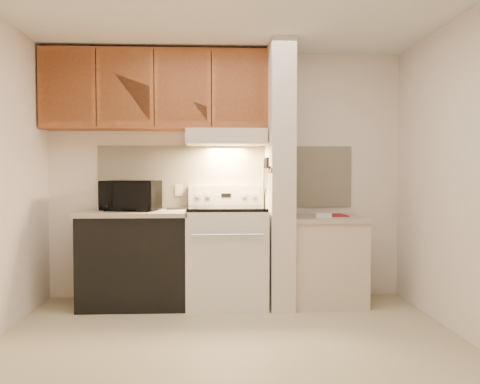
{
  "coord_description": "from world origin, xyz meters",
  "views": [
    {
      "loc": [
        -0.11,
        -3.72,
        1.27
      ],
      "look_at": [
        0.11,
        0.75,
        1.11
      ],
      "focal_mm": 38.0,
      "sensor_mm": 36.0,
      "label": 1
    }
  ],
  "objects": [
    {
      "name": "cooktop",
      "position": [
        0.0,
        1.16,
        0.94
      ],
      "size": [
        0.74,
        0.64,
        0.03
      ],
      "primitive_type": "cube",
      "color": "black",
      "rests_on": "range_body"
    },
    {
      "name": "white_box",
      "position": [
        0.92,
        1.05,
        0.87
      ],
      "size": [
        0.15,
        0.11,
        0.04
      ],
      "primitive_type": "cube",
      "rotation": [
        0.0,
        0.0,
        -0.09
      ],
      "color": "white",
      "rests_on": "right_countertop"
    },
    {
      "name": "ceiling",
      "position": [
        0.0,
        0.0,
        2.5
      ],
      "size": [
        3.6,
        3.6,
        0.0
      ],
      "primitive_type": "plane",
      "rotation": [
        3.14,
        0.0,
        0.0
      ],
      "color": "white",
      "rests_on": "wall_back"
    },
    {
      "name": "knife_blade_a",
      "position": [
        0.38,
        0.95,
        1.22
      ],
      "size": [
        0.01,
        0.03,
        0.16
      ],
      "primitive_type": "cube",
      "color": "silver",
      "rests_on": "knife_strip"
    },
    {
      "name": "knife_handle_b",
      "position": [
        0.38,
        1.03,
        1.37
      ],
      "size": [
        0.02,
        0.02,
        0.1
      ],
      "primitive_type": "cylinder",
      "color": "black",
      "rests_on": "knife_strip"
    },
    {
      "name": "cab_door_a",
      "position": [
        -1.51,
        1.17,
        2.08
      ],
      "size": [
        0.46,
        0.01,
        0.63
      ],
      "primitive_type": "cube",
      "color": "#974F28",
      "rests_on": "upper_cabinets"
    },
    {
      "name": "red_folder",
      "position": [
        1.07,
        1.25,
        0.86
      ],
      "size": [
        0.23,
        0.31,
        0.01
      ],
      "primitive_type": "cube",
      "rotation": [
        0.0,
        0.0,
        0.02
      ],
      "color": "#A7151E",
      "rests_on": "right_countertop"
    },
    {
      "name": "range_backguard",
      "position": [
        0.0,
        1.44,
        1.05
      ],
      "size": [
        0.76,
        0.08,
        0.2
      ],
      "primitive_type": "cube",
      "color": "silver",
      "rests_on": "range_body"
    },
    {
      "name": "knife_handle_c",
      "position": [
        0.38,
        1.1,
        1.37
      ],
      "size": [
        0.02,
        0.02,
        0.1
      ],
      "primitive_type": "cylinder",
      "color": "black",
      "rests_on": "knife_strip"
    },
    {
      "name": "backsplash",
      "position": [
        0.0,
        1.49,
        1.24
      ],
      "size": [
        2.6,
        0.02,
        0.63
      ],
      "primitive_type": "cube",
      "color": "#F6EDC8",
      "rests_on": "wall_back"
    },
    {
      "name": "spoon_rest",
      "position": [
        -0.48,
        1.36,
        0.92
      ],
      "size": [
        0.23,
        0.11,
        0.01
      ],
      "primitive_type": "cube",
      "rotation": [
        0.0,
        0.0,
        0.2
      ],
      "color": "black",
      "rests_on": "left_countertop"
    },
    {
      "name": "knife_handle_a",
      "position": [
        0.38,
        0.94,
        1.37
      ],
      "size": [
        0.02,
        0.02,
        0.1
      ],
      "primitive_type": "cylinder",
      "color": "black",
      "rests_on": "knife_strip"
    },
    {
      "name": "knife_handle_e",
      "position": [
        0.38,
        1.25,
        1.37
      ],
      "size": [
        0.02,
        0.02,
        0.1
      ],
      "primitive_type": "cylinder",
      "color": "black",
      "rests_on": "knife_strip"
    },
    {
      "name": "range_knob_left_inner",
      "position": [
        -0.18,
        1.4,
        1.05
      ],
      "size": [
        0.05,
        0.02,
        0.05
      ],
      "primitive_type": "cylinder",
      "rotation": [
        1.57,
        0.0,
        0.0
      ],
      "color": "silver",
      "rests_on": "range_backguard"
    },
    {
      "name": "hood_lip",
      "position": [
        0.0,
        1.07,
        1.58
      ],
      "size": [
        0.78,
        0.04,
        0.06
      ],
      "primitive_type": "cube",
      "color": "beige",
      "rests_on": "range_hood"
    },
    {
      "name": "oven_window",
      "position": [
        0.0,
        0.84,
        0.5
      ],
      "size": [
        0.5,
        0.01,
        0.3
      ],
      "primitive_type": "cube",
      "color": "black",
      "rests_on": "range_body"
    },
    {
      "name": "cab_gap_b",
      "position": [
        -0.69,
        1.16,
        2.08
      ],
      "size": [
        0.01,
        0.01,
        0.73
      ],
      "primitive_type": "cube",
      "color": "black",
      "rests_on": "upper_cabinets"
    },
    {
      "name": "range_knob_right_outer",
      "position": [
        0.28,
        1.4,
        1.05
      ],
      "size": [
        0.05,
        0.02,
        0.05
      ],
      "primitive_type": "cylinder",
      "rotation": [
        1.57,
        0.0,
        0.0
      ],
      "color": "silver",
      "rests_on": "range_backguard"
    },
    {
      "name": "oven_handle",
      "position": [
        0.0,
        0.8,
        0.72
      ],
      "size": [
        0.65,
        0.02,
        0.02
      ],
      "primitive_type": "cylinder",
      "rotation": [
        0.0,
        1.57,
        0.0
      ],
      "color": "silver",
      "rests_on": "range_body"
    },
    {
      "name": "cab_door_d",
      "position": [
        0.13,
        1.17,
        2.08
      ],
      "size": [
        0.46,
        0.01,
        0.63
      ],
      "primitive_type": "cube",
      "color": "#974F28",
      "rests_on": "upper_cabinets"
    },
    {
      "name": "right_cab_base",
      "position": [
        0.97,
        1.15,
        0.4
      ],
      "size": [
        0.7,
        0.6,
        0.81
      ],
      "primitive_type": "cube",
      "color": "beige",
      "rests_on": "floor"
    },
    {
      "name": "range_knob_right_inner",
      "position": [
        0.18,
        1.4,
        1.05
      ],
      "size": [
        0.05,
        0.02,
        0.05
      ],
      "primitive_type": "cylinder",
      "rotation": [
        1.57,
        0.0,
        0.0
      ],
      "color": "silver",
      "rests_on": "range_backguard"
    },
    {
      "name": "right_countertop",
      "position": [
        0.97,
        1.15,
        0.83
      ],
      "size": [
        0.74,
        0.64,
        0.04
      ],
      "primitive_type": "cube",
      "color": "#B4A591",
      "rests_on": "right_cab_base"
    },
    {
      "name": "knife_handle_d",
      "position": [
        0.38,
        1.19,
        1.37
      ],
      "size": [
        0.02,
        0.02,
        0.1
      ],
      "primitive_type": "cylinder",
      "color": "black",
      "rests_on": "knife_strip"
    },
    {
      "name": "wall_back",
      "position": [
        0.0,
        1.5,
        1.25
      ],
      "size": [
        3.6,
        2.5,
        0.02
      ],
      "primitive_type": "cube",
      "rotation": [
        1.57,
        0.0,
        0.0
      ],
      "color": "white",
      "rests_on": "floor"
    },
    {
      "name": "knife_blade_b",
      "position": [
        0.38,
        1.03,
        1.21
      ],
      "size": [
        0.01,
        0.04,
        0.18
      ],
      "primitive_type": "cube",
      "color": "silver",
      "rests_on": "knife_strip"
    },
    {
      "name": "cab_gap_a",
      "position": [
        -1.23,
        1.16,
        2.08
      ],
      "size": [
        0.01,
        0.01,
        0.73
      ],
      "primitive_type": "cube",
      "color": "black",
      "rests_on": "upper_cabinets"
    },
    {
      "name": "cab_door_c",
      "position": [
        -0.42,
        1.17,
        2.08
      ],
      "size": [
        0.46,
        0.01,
        0.63
      ],
      "primitive_type": "cube",
      "color": "#974F28",
      "rests_on": "upper_cabinets"
    },
    {
      "name": "oven_mitt",
      "position": [
        0.38,
        1.32,
        1.19
      ],
      "size": [
        0.03,
        0.09,
        0.22
      ],
      "primitive_type": "cube",
      "color": "slate",
      "rests_on": "partition_pillar"
    },
    {
      "name": "knife_blade_e",
      "position": [
        0.38,
        1.27,
        1.21
      ],
      "size": [
        0.01,
        0.04,
        0.18
      ],
      "primitive_type": "cube",
      "color": "silver",
      "rests_on": "knife_strip"
    },
    {
      "name": "partition_pillar",
      "position": [
        0.51,
        1.15,
        1.25
      ],
      "size": [
        0.22,
        0.7,
        2.5
      ],
      "primitive_type": "cube",
      "color": "beige",
      "rests_on": "floor"
    },
    {
      "name": "left_countertop",
      "position": [
        -0.88,
        1.17,
        0.89
      ],
      "size": [
        1.04,
        0.67,
        0.04
      ],
      "primitive_type": "cube",
      "color": "#B4A591",
      "rests_on": "dishwasher_front"
    },
    {
      "name": "knife_strip",
      "position": [
        0.39,
        1.1,
        1.32
      ],
      "size": [
        0.02,
        0.42,
        0.04
      ],
      "primitive_type": "cube",
      "color": "black",
      "rests_on": "partition_pillar"
    },
    {
      "name": "knife_blade_c",
      "position": [
        0.38,
        1.1,
        1.2
      ],
      "size": [
        0.01,
        0.04,
        0.2
      ],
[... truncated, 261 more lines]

